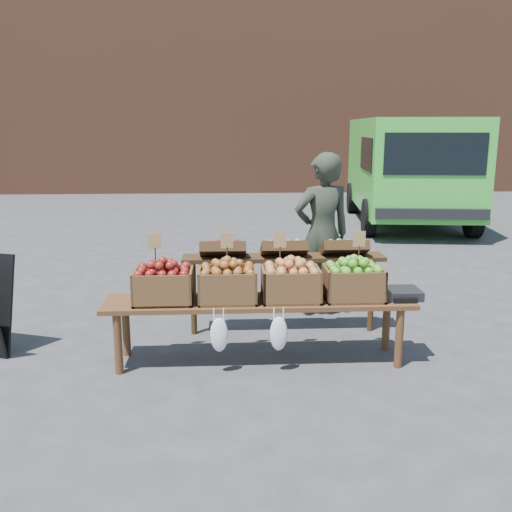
{
  "coord_description": "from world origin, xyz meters",
  "views": [
    {
      "loc": [
        -0.96,
        -4.93,
        2.05
      ],
      "look_at": [
        -0.67,
        0.33,
        0.85
      ],
      "focal_mm": 40.0,
      "sensor_mm": 36.0,
      "label": 1
    }
  ],
  "objects_px": {
    "delivery_van": "(407,172)",
    "display_bench": "(259,331)",
    "crate_russet_pears": "(227,285)",
    "vendor": "(322,235)",
    "crate_red_apples": "(291,284)",
    "crate_golden_apples": "(164,286)",
    "crate_green_apples": "(353,283)",
    "weighing_scale": "(400,293)",
    "back_table": "(283,283)"
  },
  "relations": [
    {
      "from": "delivery_van",
      "to": "display_bench",
      "type": "relative_size",
      "value": 1.82
    },
    {
      "from": "display_bench",
      "to": "crate_russet_pears",
      "type": "xyz_separation_m",
      "value": [
        -0.28,
        0.0,
        0.42
      ]
    },
    {
      "from": "vendor",
      "to": "crate_red_apples",
      "type": "distance_m",
      "value": 1.42
    },
    {
      "from": "vendor",
      "to": "crate_golden_apples",
      "type": "height_order",
      "value": "vendor"
    },
    {
      "from": "crate_golden_apples",
      "to": "crate_green_apples",
      "type": "distance_m",
      "value": 1.65
    },
    {
      "from": "weighing_scale",
      "to": "delivery_van",
      "type": "bearing_deg",
      "value": 72.08
    },
    {
      "from": "weighing_scale",
      "to": "display_bench",
      "type": "bearing_deg",
      "value": 180.0
    },
    {
      "from": "back_table",
      "to": "weighing_scale",
      "type": "relative_size",
      "value": 6.18
    },
    {
      "from": "display_bench",
      "to": "crate_green_apples",
      "type": "xyz_separation_m",
      "value": [
        0.82,
        0.0,
        0.42
      ]
    },
    {
      "from": "delivery_van",
      "to": "crate_golden_apples",
      "type": "bearing_deg",
      "value": -114.59
    },
    {
      "from": "crate_red_apples",
      "to": "weighing_scale",
      "type": "relative_size",
      "value": 1.47
    },
    {
      "from": "delivery_van",
      "to": "crate_green_apples",
      "type": "height_order",
      "value": "delivery_van"
    },
    {
      "from": "vendor",
      "to": "crate_red_apples",
      "type": "bearing_deg",
      "value": 54.89
    },
    {
      "from": "delivery_van",
      "to": "crate_russet_pears",
      "type": "distance_m",
      "value": 8.21
    },
    {
      "from": "crate_russet_pears",
      "to": "weighing_scale",
      "type": "xyz_separation_m",
      "value": [
        1.52,
        0.0,
        -0.1
      ]
    },
    {
      "from": "back_table",
      "to": "display_bench",
      "type": "relative_size",
      "value": 0.78
    },
    {
      "from": "crate_green_apples",
      "to": "back_table",
      "type": "bearing_deg",
      "value": 126.82
    },
    {
      "from": "display_bench",
      "to": "crate_russet_pears",
      "type": "relative_size",
      "value": 5.4
    },
    {
      "from": "delivery_van",
      "to": "weighing_scale",
      "type": "distance_m",
      "value": 7.62
    },
    {
      "from": "delivery_van",
      "to": "crate_green_apples",
      "type": "xyz_separation_m",
      "value": [
        -2.76,
        -7.24,
        -0.39
      ]
    },
    {
      "from": "display_bench",
      "to": "weighing_scale",
      "type": "xyz_separation_m",
      "value": [
        1.25,
        0.0,
        0.33
      ]
    },
    {
      "from": "vendor",
      "to": "display_bench",
      "type": "bearing_deg",
      "value": 45.2
    },
    {
      "from": "vendor",
      "to": "crate_russet_pears",
      "type": "xyz_separation_m",
      "value": [
        -1.05,
        -1.32,
        -0.18
      ]
    },
    {
      "from": "crate_russet_pears",
      "to": "crate_golden_apples",
      "type": "bearing_deg",
      "value": 180.0
    },
    {
      "from": "back_table",
      "to": "crate_golden_apples",
      "type": "relative_size",
      "value": 4.2
    },
    {
      "from": "vendor",
      "to": "crate_green_apples",
      "type": "height_order",
      "value": "vendor"
    },
    {
      "from": "back_table",
      "to": "crate_red_apples",
      "type": "height_order",
      "value": "back_table"
    },
    {
      "from": "back_table",
      "to": "crate_golden_apples",
      "type": "height_order",
      "value": "back_table"
    },
    {
      "from": "delivery_van",
      "to": "display_bench",
      "type": "height_order",
      "value": "delivery_van"
    },
    {
      "from": "back_table",
      "to": "crate_red_apples",
      "type": "relative_size",
      "value": 4.2
    },
    {
      "from": "vendor",
      "to": "crate_russet_pears",
      "type": "relative_size",
      "value": 3.57
    },
    {
      "from": "back_table",
      "to": "crate_golden_apples",
      "type": "xyz_separation_m",
      "value": [
        -1.11,
        -0.72,
        0.19
      ]
    },
    {
      "from": "crate_russet_pears",
      "to": "crate_red_apples",
      "type": "relative_size",
      "value": 1.0
    },
    {
      "from": "back_table",
      "to": "weighing_scale",
      "type": "height_order",
      "value": "back_table"
    },
    {
      "from": "back_table",
      "to": "crate_green_apples",
      "type": "bearing_deg",
      "value": -53.18
    },
    {
      "from": "display_bench",
      "to": "crate_red_apples",
      "type": "distance_m",
      "value": 0.51
    },
    {
      "from": "delivery_van",
      "to": "back_table",
      "type": "height_order",
      "value": "delivery_van"
    },
    {
      "from": "crate_golden_apples",
      "to": "vendor",
      "type": "bearing_deg",
      "value": 39.66
    },
    {
      "from": "weighing_scale",
      "to": "crate_golden_apples",
      "type": "bearing_deg",
      "value": 180.0
    },
    {
      "from": "crate_red_apples",
      "to": "crate_green_apples",
      "type": "distance_m",
      "value": 0.55
    },
    {
      "from": "delivery_van",
      "to": "weighing_scale",
      "type": "bearing_deg",
      "value": -101.12
    },
    {
      "from": "display_bench",
      "to": "back_table",
      "type": "bearing_deg",
      "value": 68.34
    },
    {
      "from": "crate_golden_apples",
      "to": "crate_red_apples",
      "type": "height_order",
      "value": "same"
    },
    {
      "from": "display_bench",
      "to": "weighing_scale",
      "type": "height_order",
      "value": "weighing_scale"
    },
    {
      "from": "crate_golden_apples",
      "to": "weighing_scale",
      "type": "distance_m",
      "value": 2.08
    },
    {
      "from": "back_table",
      "to": "delivery_van",
      "type": "bearing_deg",
      "value": 63.11
    },
    {
      "from": "delivery_van",
      "to": "display_bench",
      "type": "bearing_deg",
      "value": -109.58
    },
    {
      "from": "weighing_scale",
      "to": "crate_green_apples",
      "type": "bearing_deg",
      "value": 180.0
    },
    {
      "from": "back_table",
      "to": "crate_russet_pears",
      "type": "xyz_separation_m",
      "value": [
        -0.56,
        -0.72,
        0.19
      ]
    },
    {
      "from": "back_table",
      "to": "weighing_scale",
      "type": "bearing_deg",
      "value": -36.75
    }
  ]
}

